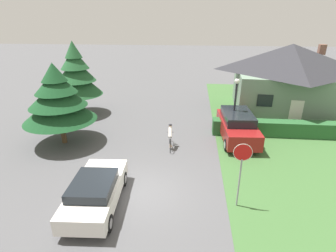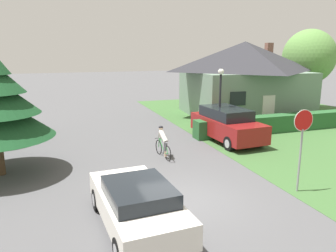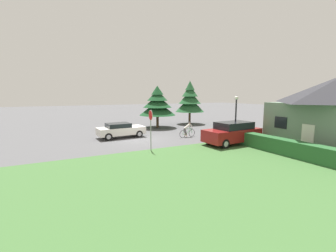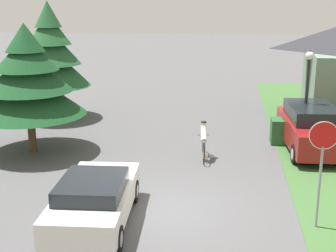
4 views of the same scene
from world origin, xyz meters
TOP-DOWN VIEW (x-y plane):
  - ground_plane at (0.00, 0.00)m, footprint 140.00×140.00m
  - cottage_house at (9.98, 12.66)m, footprint 9.33×8.59m
  - hedge_row at (9.06, 7.13)m, footprint 10.92×0.90m
  - sedan_left_lane at (-1.78, -1.09)m, footprint 2.14×4.42m
  - cyclist at (0.87, 4.66)m, footprint 0.44×1.81m
  - parked_suv_right at (5.13, 6.36)m, footprint 2.32×5.07m
  - stop_sign at (4.19, -0.53)m, footprint 0.75×0.07m
  - street_lamp at (4.92, 6.85)m, footprint 0.33×0.33m
  - deciduous_tree_right at (16.34, 13.10)m, footprint 4.27×4.27m

SIDE VIEW (x-z plane):
  - ground_plane at x=0.00m, z-range 0.00..0.00m
  - hedge_row at x=9.06m, z-range 0.00..1.05m
  - cyclist at x=0.87m, z-range -0.03..1.45m
  - sedan_left_lane at x=-1.78m, z-range 0.04..1.42m
  - parked_suv_right at x=5.13m, z-range 0.00..1.82m
  - stop_sign at x=4.19m, z-range 0.63..3.59m
  - street_lamp at x=4.92m, z-range 0.68..4.69m
  - cottage_house at x=9.98m, z-range 0.10..5.68m
  - deciduous_tree_right at x=16.34m, z-range 1.07..7.71m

